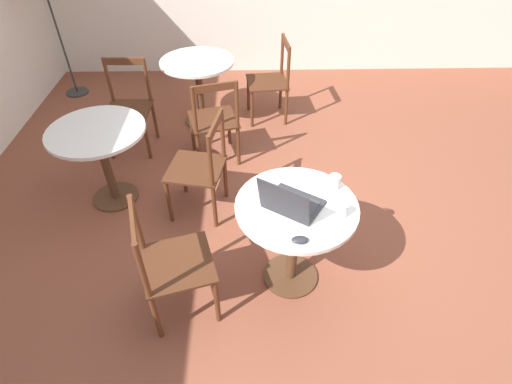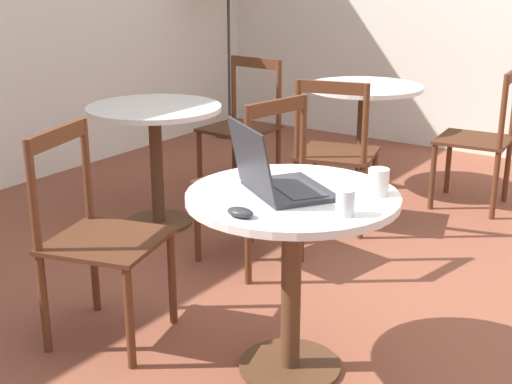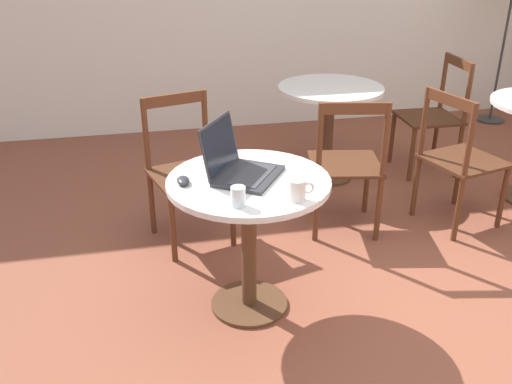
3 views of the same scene
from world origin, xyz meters
The scene contains 13 objects.
ground_plane centered at (0.00, 0.00, 0.00)m, with size 16.00×16.00×0.00m, color brown.
cafe_table_near centered at (-0.52, 0.25, 0.58)m, with size 0.80×0.80×0.74m.
cafe_table_mid centered at (1.79, 1.10, 0.58)m, with size 0.80×0.80×0.74m.
cafe_table_far centered at (0.42, 1.80, 0.58)m, with size 0.80×0.80×0.74m.
chair_near_back centered at (-0.76, 1.07, 0.46)m, with size 0.55×0.55×0.92m.
chair_mid_left centered at (1.00, 0.89, 0.46)m, with size 0.55×0.55×0.92m.
chair_mid_front centered at (1.87, 0.29, 0.46)m, with size 0.49×0.49×0.92m.
chair_far_front centered at (0.25, 0.96, 0.46)m, with size 0.52×0.52×0.92m.
chair_far_right centered at (1.29, 1.78, 0.46)m, with size 0.46×0.46×0.92m.
laptop centered at (-0.56, 0.30, 0.80)m, with size 0.45×0.46×0.27m.
mouse centered at (-0.84, 0.27, 0.76)m, with size 0.06×0.10×0.03m.
mug centered at (-0.35, -0.01, 0.80)m, with size 0.12×0.08×0.10m.
drinking_glass centered at (-0.62, -0.02, 0.79)m, with size 0.07×0.07×0.09m.
Camera 1 is at (-2.40, 0.56, 2.49)m, focal length 28.00 mm.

